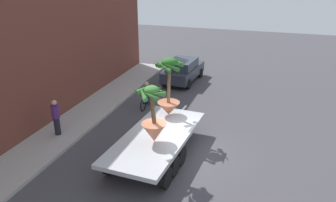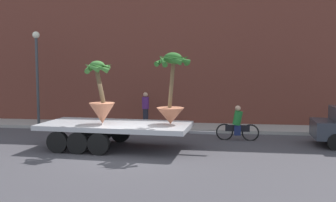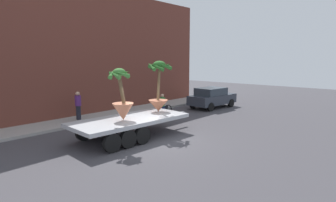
% 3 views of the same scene
% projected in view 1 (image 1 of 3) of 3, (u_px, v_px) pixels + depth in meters
% --- Properties ---
extents(ground_plane, '(60.00, 60.00, 0.00)m').
position_uv_depth(ground_plane, '(186.00, 153.00, 14.30)').
color(ground_plane, '#423F44').
extents(sidewalk, '(24.00, 2.20, 0.15)m').
position_uv_depth(sidewalk, '(64.00, 131.00, 16.03)').
color(sidewalk, '#A39E99').
rests_on(sidewalk, ground).
extents(building_facade, '(24.00, 1.20, 8.41)m').
position_uv_depth(building_facade, '(20.00, 44.00, 14.96)').
color(building_facade, brown).
rests_on(building_facade, ground).
extents(flatbed_trailer, '(6.78, 2.83, 0.98)m').
position_uv_depth(flatbed_trailer, '(154.00, 142.00, 13.61)').
color(flatbed_trailer, '#B7BABF').
rests_on(flatbed_trailer, ground).
extents(potted_palm_rear, '(1.22, 1.18, 2.41)m').
position_uv_depth(potted_palm_rear, '(153.00, 121.00, 12.89)').
color(potted_palm_rear, '#C17251').
rests_on(potted_palm_rear, flatbed_trailer).
extents(potted_palm_middle, '(1.40, 1.42, 2.71)m').
position_uv_depth(potted_palm_middle, '(169.00, 91.00, 15.23)').
color(potted_palm_middle, '#B26647').
rests_on(potted_palm_middle, flatbed_trailer).
extents(cyclist, '(1.84, 0.35, 1.54)m').
position_uv_depth(cyclist, '(147.00, 96.00, 18.69)').
color(cyclist, black).
rests_on(cyclist, ground).
extents(parked_car, '(4.18, 2.12, 1.58)m').
position_uv_depth(parked_car, '(183.00, 70.00, 22.76)').
color(parked_car, '#2D333D').
rests_on(parked_car, ground).
extents(pedestrian_near_gate, '(0.36, 0.36, 1.71)m').
position_uv_depth(pedestrian_near_gate, '(56.00, 117.00, 15.26)').
color(pedestrian_near_gate, black).
rests_on(pedestrian_near_gate, sidewalk).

